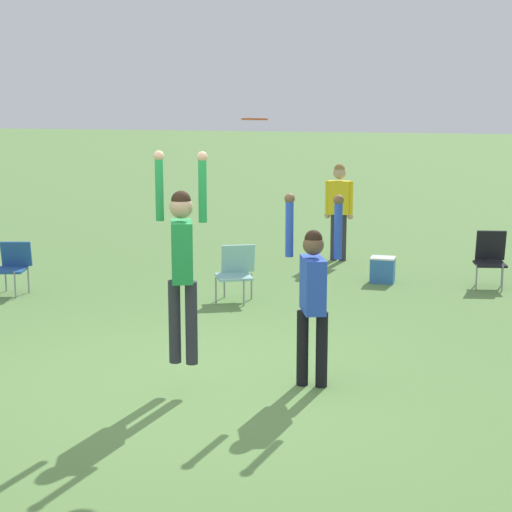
{
  "coord_description": "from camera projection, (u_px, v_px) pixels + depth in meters",
  "views": [
    {
      "loc": [
        2.68,
        -7.82,
        2.91
      ],
      "look_at": [
        0.5,
        0.4,
        1.3
      ],
      "focal_mm": 60.0,
      "sensor_mm": 36.0,
      "label": 1
    }
  ],
  "objects": [
    {
      "name": "person_jumping",
      "position": [
        182.0,
        253.0,
        8.28
      ],
      "size": [
        0.54,
        0.44,
        2.1
      ],
      "rotation": [
        0.0,
        0.0,
        1.94
      ],
      "color": "#2D2D38",
      "rests_on": "ground_plane"
    },
    {
      "name": "person_spectator_near",
      "position": [
        339.0,
        203.0,
        15.07
      ],
      "size": [
        0.52,
        0.23,
        1.72
      ],
      "rotation": [
        0.0,
        0.0,
        0.04
      ],
      "color": "#2D2D38",
      "rests_on": "ground_plane"
    },
    {
      "name": "camping_chair_1",
      "position": [
        490.0,
        256.0,
        13.1
      ],
      "size": [
        0.52,
        0.56,
        0.86
      ],
      "rotation": [
        0.0,
        0.0,
        3.33
      ],
      "color": "gray",
      "rests_on": "ground_plane"
    },
    {
      "name": "camping_chair_5",
      "position": [
        236.0,
        269.0,
        12.22
      ],
      "size": [
        0.64,
        0.7,
        0.79
      ],
      "rotation": [
        0.0,
        0.0,
        3.59
      ],
      "color": "gray",
      "rests_on": "ground_plane"
    },
    {
      "name": "ground_plane",
      "position": [
        199.0,
        387.0,
        8.65
      ],
      "size": [
        120.0,
        120.0,
        0.0
      ],
      "primitive_type": "plane",
      "color": "#608C47"
    },
    {
      "name": "camping_chair_0",
      "position": [
        13.0,
        264.0,
        12.63
      ],
      "size": [
        0.55,
        0.58,
        0.77
      ],
      "rotation": [
        0.0,
        0.0,
        3.4
      ],
      "color": "gray",
      "rests_on": "ground_plane"
    },
    {
      "name": "cooler_box",
      "position": [
        383.0,
        270.0,
        13.44
      ],
      "size": [
        0.38,
        0.32,
        0.4
      ],
      "color": "#336BB7",
      "rests_on": "ground_plane"
    },
    {
      "name": "person_defending",
      "position": [
        313.0,
        287.0,
        8.49
      ],
      "size": [
        0.59,
        0.48,
        1.96
      ],
      "rotation": [
        0.0,
        0.0,
        -1.2
      ],
      "color": "black",
      "rests_on": "ground_plane"
    },
    {
      "name": "frisbee",
      "position": [
        255.0,
        119.0,
        8.18
      ],
      "size": [
        0.26,
        0.26,
        0.03
      ],
      "color": "#E04C23"
    }
  ]
}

